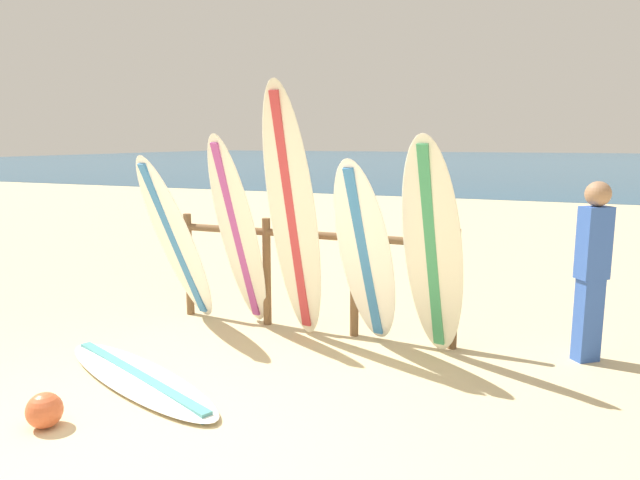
{
  "coord_description": "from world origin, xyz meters",
  "views": [
    {
      "loc": [
        2.4,
        -2.57,
        2.02
      ],
      "look_at": [
        0.03,
        3.27,
        0.94
      ],
      "focal_mm": 32.65,
      "sensor_mm": 36.0,
      "label": 1
    }
  ],
  "objects_px": {
    "surfboard_leaning_center": "(366,256)",
    "beach_ball": "(44,410)",
    "surfboard_lying_on_sand": "(138,377)",
    "beachgoer_standing": "(592,264)",
    "surfboard_leaning_left": "(238,234)",
    "surfboard_leaning_center_left": "(293,216)",
    "surfboard_leaning_far_left": "(176,242)",
    "surfboard_rack": "(309,262)",
    "surfboard_leaning_center_right": "(432,250)"
  },
  "relations": [
    {
      "from": "surfboard_leaning_center",
      "to": "beach_ball",
      "type": "distance_m",
      "value": 2.94
    },
    {
      "from": "surfboard_lying_on_sand",
      "to": "beachgoer_standing",
      "type": "xyz_separation_m",
      "value": [
        3.54,
        1.96,
        0.88
      ]
    },
    {
      "from": "surfboard_leaning_left",
      "to": "surfboard_lying_on_sand",
      "type": "distance_m",
      "value": 1.84
    },
    {
      "from": "surfboard_lying_on_sand",
      "to": "surfboard_leaning_center_left",
      "type": "bearing_deg",
      "value": 58.6
    },
    {
      "from": "surfboard_leaning_center",
      "to": "surfboard_leaning_center_left",
      "type": "bearing_deg",
      "value": -177.31
    },
    {
      "from": "surfboard_leaning_far_left",
      "to": "surfboard_leaning_center",
      "type": "bearing_deg",
      "value": 0.95
    },
    {
      "from": "surfboard_rack",
      "to": "surfboard_lying_on_sand",
      "type": "bearing_deg",
      "value": -114.38
    },
    {
      "from": "surfboard_leaning_center_right",
      "to": "beachgoer_standing",
      "type": "bearing_deg",
      "value": 21.97
    },
    {
      "from": "surfboard_leaning_center_left",
      "to": "surfboard_lying_on_sand",
      "type": "xyz_separation_m",
      "value": [
        -0.83,
        -1.36,
        -1.25
      ]
    },
    {
      "from": "surfboard_leaning_left",
      "to": "surfboard_leaning_center_right",
      "type": "distance_m",
      "value": 2.07
    },
    {
      "from": "beachgoer_standing",
      "to": "beach_ball",
      "type": "relative_size",
      "value": 6.53
    },
    {
      "from": "surfboard_leaning_center_right",
      "to": "surfboard_leaning_center",
      "type": "bearing_deg",
      "value": -178.48
    },
    {
      "from": "surfboard_leaning_far_left",
      "to": "surfboard_leaning_center_left",
      "type": "distance_m",
      "value": 1.42
    },
    {
      "from": "surfboard_rack",
      "to": "surfboard_leaning_center",
      "type": "bearing_deg",
      "value": -28.4
    },
    {
      "from": "surfboard_leaning_center_left",
      "to": "beach_ball",
      "type": "relative_size",
      "value": 10.12
    },
    {
      "from": "surfboard_leaning_center",
      "to": "beach_ball",
      "type": "height_order",
      "value": "surfboard_leaning_center"
    },
    {
      "from": "surfboard_leaning_left",
      "to": "beachgoer_standing",
      "type": "xyz_separation_m",
      "value": [
        3.42,
        0.43,
        -0.13
      ]
    },
    {
      "from": "surfboard_leaning_far_left",
      "to": "surfboard_lying_on_sand",
      "type": "xyz_separation_m",
      "value": [
        0.54,
        -1.36,
        -0.91
      ]
    },
    {
      "from": "surfboard_leaning_left",
      "to": "surfboard_lying_on_sand",
      "type": "relative_size",
      "value": 0.92
    },
    {
      "from": "surfboard_lying_on_sand",
      "to": "beachgoer_standing",
      "type": "height_order",
      "value": "beachgoer_standing"
    },
    {
      "from": "surfboard_rack",
      "to": "surfboard_leaning_center",
      "type": "distance_m",
      "value": 0.87
    },
    {
      "from": "surfboard_leaning_center_left",
      "to": "surfboard_leaning_center_right",
      "type": "xyz_separation_m",
      "value": [
        1.36,
        0.05,
        -0.24
      ]
    },
    {
      "from": "surfboard_leaning_center",
      "to": "surfboard_leaning_far_left",
      "type": "bearing_deg",
      "value": -179.05
    },
    {
      "from": "surfboard_leaning_far_left",
      "to": "surfboard_leaning_center_right",
      "type": "relative_size",
      "value": 0.91
    },
    {
      "from": "surfboard_leaning_far_left",
      "to": "surfboard_leaning_center",
      "type": "xyz_separation_m",
      "value": [
        2.11,
        0.04,
        -0.0
      ]
    },
    {
      "from": "surfboard_leaning_center",
      "to": "surfboard_lying_on_sand",
      "type": "height_order",
      "value": "surfboard_leaning_center"
    },
    {
      "from": "surfboard_leaning_center_left",
      "to": "surfboard_leaning_far_left",
      "type": "bearing_deg",
      "value": -179.98
    },
    {
      "from": "surfboard_leaning_far_left",
      "to": "surfboard_leaning_center_right",
      "type": "height_order",
      "value": "surfboard_leaning_center_right"
    },
    {
      "from": "surfboard_leaning_center_left",
      "to": "beachgoer_standing",
      "type": "xyz_separation_m",
      "value": [
        2.71,
        0.59,
        -0.37
      ]
    },
    {
      "from": "surfboard_rack",
      "to": "surfboard_leaning_center_right",
      "type": "relative_size",
      "value": 1.5
    },
    {
      "from": "surfboard_leaning_center_left",
      "to": "surfboard_leaning_center",
      "type": "bearing_deg",
      "value": 2.69
    },
    {
      "from": "surfboard_leaning_far_left",
      "to": "surfboard_leaning_left",
      "type": "distance_m",
      "value": 0.69
    },
    {
      "from": "surfboard_leaning_far_left",
      "to": "beachgoer_standing",
      "type": "xyz_separation_m",
      "value": [
        4.08,
        0.59,
        -0.03
      ]
    },
    {
      "from": "surfboard_rack",
      "to": "surfboard_leaning_far_left",
      "type": "height_order",
      "value": "surfboard_leaning_far_left"
    },
    {
      "from": "surfboard_leaning_center_right",
      "to": "surfboard_lying_on_sand",
      "type": "distance_m",
      "value": 2.8
    },
    {
      "from": "beachgoer_standing",
      "to": "beach_ball",
      "type": "bearing_deg",
      "value": -141.73
    },
    {
      "from": "surfboard_leaning_far_left",
      "to": "surfboard_leaning_center_left",
      "type": "relative_size",
      "value": 0.73
    },
    {
      "from": "surfboard_leaning_center_left",
      "to": "surfboard_lying_on_sand",
      "type": "height_order",
      "value": "surfboard_leaning_center_left"
    },
    {
      "from": "surfboard_leaning_far_left",
      "to": "surfboard_leaning_center_right",
      "type": "xyz_separation_m",
      "value": [
        2.74,
        0.05,
        0.1
      ]
    },
    {
      "from": "surfboard_leaning_center_right",
      "to": "surfboard_lying_on_sand",
      "type": "relative_size",
      "value": 0.91
    },
    {
      "from": "surfboard_rack",
      "to": "surfboard_leaning_center_left",
      "type": "xyz_separation_m",
      "value": [
        0.01,
        -0.44,
        0.54
      ]
    },
    {
      "from": "surfboard_leaning_center_right",
      "to": "beach_ball",
      "type": "relative_size",
      "value": 8.2
    },
    {
      "from": "surfboard_leaning_center",
      "to": "surfboard_leaning_center_right",
      "type": "relative_size",
      "value": 0.9
    },
    {
      "from": "surfboard_rack",
      "to": "surfboard_leaning_center",
      "type": "height_order",
      "value": "surfboard_leaning_center"
    },
    {
      "from": "surfboard_leaning_left",
      "to": "beachgoer_standing",
      "type": "relative_size",
      "value": 1.26
    },
    {
      "from": "surfboard_rack",
      "to": "surfboard_leaning_center_left",
      "type": "bearing_deg",
      "value": -88.06
    },
    {
      "from": "surfboard_leaning_left",
      "to": "surfboard_leaning_far_left",
      "type": "bearing_deg",
      "value": -166.15
    },
    {
      "from": "beach_ball",
      "to": "beachgoer_standing",
      "type": "bearing_deg",
      "value": 38.27
    },
    {
      "from": "surfboard_rack",
      "to": "surfboard_lying_on_sand",
      "type": "distance_m",
      "value": 2.11
    },
    {
      "from": "surfboard_leaning_far_left",
      "to": "surfboard_leaning_center_right",
      "type": "distance_m",
      "value": 2.74
    }
  ]
}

